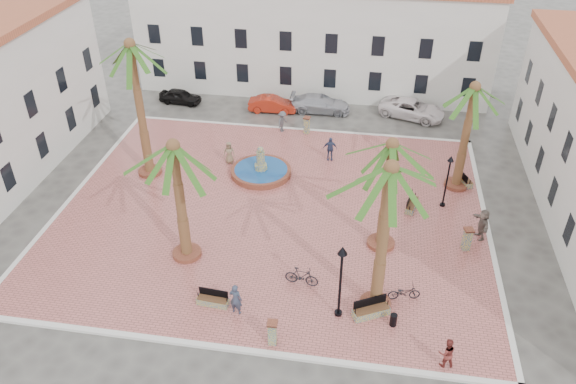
% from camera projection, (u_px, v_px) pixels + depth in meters
% --- Properties ---
extents(ground, '(120.00, 120.00, 0.00)m').
position_uv_depth(ground, '(272.00, 212.00, 34.96)').
color(ground, '#56544F').
rests_on(ground, ground).
extents(plaza, '(26.00, 22.00, 0.15)m').
position_uv_depth(plaza, '(272.00, 211.00, 34.91)').
color(plaza, '#BA615C').
rests_on(plaza, ground).
extents(kerb_n, '(26.30, 0.30, 0.16)m').
position_uv_depth(kerb_n, '(298.00, 130.00, 43.91)').
color(kerb_n, silver).
rests_on(kerb_n, ground).
extents(kerb_s, '(26.30, 0.30, 0.16)m').
position_uv_depth(kerb_s, '(229.00, 348.00, 25.91)').
color(kerb_s, silver).
rests_on(kerb_s, ground).
extents(kerb_e, '(0.30, 22.30, 0.16)m').
position_uv_depth(kerb_e, '(488.00, 231.00, 33.18)').
color(kerb_e, silver).
rests_on(kerb_e, ground).
extents(kerb_w, '(0.30, 22.30, 0.16)m').
position_uv_depth(kerb_w, '(77.00, 192.00, 36.64)').
color(kerb_w, silver).
rests_on(kerb_w, ground).
extents(building_north, '(30.40, 7.40, 9.50)m').
position_uv_depth(building_north, '(314.00, 34.00, 48.66)').
color(building_north, silver).
rests_on(building_north, ground).
extents(fountain, '(4.11, 4.11, 2.12)m').
position_uv_depth(fountain, '(261.00, 170.00, 38.19)').
color(fountain, brown).
rests_on(fountain, plaza).
extents(palm_nw, '(5.23, 5.23, 9.43)m').
position_uv_depth(palm_nw, '(132.00, 59.00, 33.93)').
color(palm_nw, brown).
rests_on(palm_nw, plaza).
extents(palm_sw, '(5.23, 5.23, 7.33)m').
position_uv_depth(palm_sw, '(175.00, 160.00, 27.90)').
color(palm_sw, brown).
rests_on(palm_sw, plaza).
extents(palm_s, '(5.11, 5.11, 8.44)m').
position_uv_depth(palm_s, '(389.00, 185.00, 24.07)').
color(palm_s, brown).
rests_on(palm_s, plaza).
extents(palm_e, '(5.14, 5.14, 6.90)m').
position_uv_depth(palm_e, '(391.00, 158.00, 28.87)').
color(palm_e, brown).
rests_on(palm_e, plaza).
extents(palm_ne, '(5.05, 5.05, 7.38)m').
position_uv_depth(palm_ne, '(473.00, 100.00, 33.67)').
color(palm_ne, brown).
rests_on(palm_ne, plaza).
extents(bench_s, '(1.64, 0.61, 0.85)m').
position_uv_depth(bench_s, '(213.00, 301.00, 28.03)').
color(bench_s, gray).
rests_on(bench_s, plaza).
extents(bench_se, '(1.90, 1.36, 0.97)m').
position_uv_depth(bench_se, '(371.00, 311.00, 27.40)').
color(bench_se, gray).
rests_on(bench_se, plaza).
extents(bench_e, '(0.89, 1.73, 0.88)m').
position_uv_depth(bench_e, '(412.00, 205.00, 34.91)').
color(bench_e, gray).
rests_on(bench_e, plaza).
extents(bench_ne, '(1.17, 1.81, 0.92)m').
position_uv_depth(bench_ne, '(463.00, 179.00, 37.34)').
color(bench_ne, gray).
rests_on(bench_ne, plaza).
extents(lamppost_s, '(0.47, 0.47, 4.29)m').
position_uv_depth(lamppost_s, '(341.00, 270.00, 25.97)').
color(lamppost_s, black).
rests_on(lamppost_s, plaza).
extents(lamppost_e, '(0.39, 0.39, 3.61)m').
position_uv_depth(lamppost_e, '(448.00, 173.00, 33.89)').
color(lamppost_e, black).
rests_on(lamppost_e, plaza).
extents(bollard_se, '(0.51, 0.51, 1.35)m').
position_uv_depth(bollard_se, '(272.00, 332.00, 25.71)').
color(bollard_se, gray).
rests_on(bollard_se, plaza).
extents(bollard_n, '(0.57, 0.57, 1.35)m').
position_uv_depth(bollard_n, '(307.00, 125.00, 42.89)').
color(bollard_n, gray).
rests_on(bollard_n, plaza).
extents(bollard_e, '(0.61, 0.61, 1.42)m').
position_uv_depth(bollard_e, '(467.00, 239.00, 31.33)').
color(bollard_e, gray).
rests_on(bollard_e, plaza).
extents(litter_bin, '(0.34, 0.34, 0.67)m').
position_uv_depth(litter_bin, '(393.00, 320.00, 26.83)').
color(litter_bin, black).
rests_on(litter_bin, plaza).
extents(cyclist_a, '(0.73, 0.55, 1.80)m').
position_uv_depth(cyclist_a, '(236.00, 299.00, 27.20)').
color(cyclist_a, '#31394D').
rests_on(cyclist_a, plaza).
extents(bicycle_a, '(1.74, 0.92, 0.87)m').
position_uv_depth(bicycle_a, '(404.00, 292.00, 28.23)').
color(bicycle_a, black).
rests_on(bicycle_a, plaza).
extents(cyclist_b, '(0.86, 0.73, 1.57)m').
position_uv_depth(cyclist_b, '(447.00, 353.00, 24.62)').
color(cyclist_b, maroon).
rests_on(cyclist_b, plaza).
extents(bicycle_b, '(1.84, 0.71, 1.08)m').
position_uv_depth(bicycle_b, '(302.00, 276.00, 29.06)').
color(bicycle_b, black).
rests_on(bicycle_b, plaza).
extents(pedestrian_fountain_a, '(0.88, 0.67, 1.62)m').
position_uv_depth(pedestrian_fountain_a, '(229.00, 153.00, 39.15)').
color(pedestrian_fountain_a, '#80674C').
rests_on(pedestrian_fountain_a, plaza).
extents(pedestrian_fountain_b, '(1.08, 0.58, 1.75)m').
position_uv_depth(pedestrian_fountain_b, '(330.00, 149.00, 39.51)').
color(pedestrian_fountain_b, navy).
rests_on(pedestrian_fountain_b, plaza).
extents(pedestrian_north, '(0.99, 1.24, 1.68)m').
position_uv_depth(pedestrian_north, '(282.00, 121.00, 43.06)').
color(pedestrian_north, '#49494E').
rests_on(pedestrian_north, plaza).
extents(pedestrian_east, '(1.00, 1.88, 1.93)m').
position_uv_depth(pedestrian_east, '(482.00, 224.00, 32.07)').
color(pedestrian_east, '#706158').
rests_on(pedestrian_east, plaza).
extents(car_black, '(3.69, 1.77, 1.22)m').
position_uv_depth(car_black, '(180.00, 96.00, 47.82)').
color(car_black, black).
rests_on(car_black, ground).
extents(car_red, '(4.00, 1.55, 1.30)m').
position_uv_depth(car_red, '(272.00, 104.00, 46.44)').
color(car_red, '#B32715').
rests_on(car_red, ground).
extents(car_silver, '(4.98, 2.12, 1.43)m').
position_uv_depth(car_silver, '(320.00, 104.00, 46.36)').
color(car_silver, '#B6B7BF').
rests_on(car_silver, ground).
extents(car_white, '(5.77, 3.95, 1.46)m').
position_uv_depth(car_white, '(412.00, 109.00, 45.51)').
color(car_white, white).
rests_on(car_white, ground).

